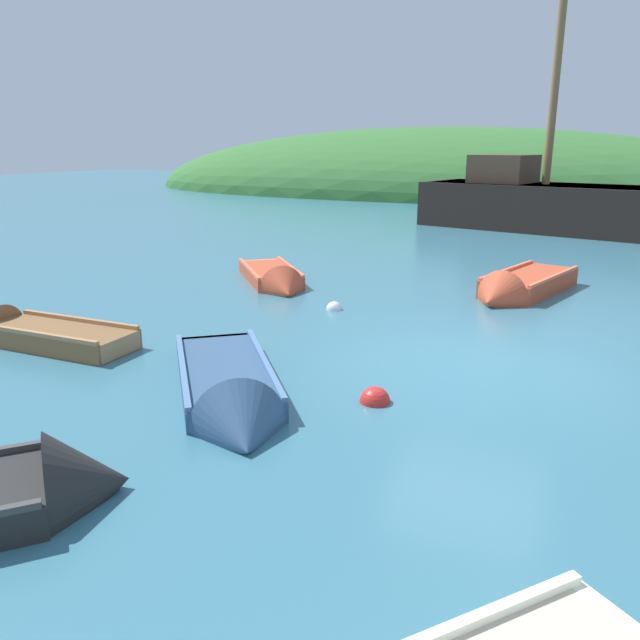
{
  "coord_description": "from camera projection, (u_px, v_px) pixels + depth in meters",
  "views": [
    {
      "loc": [
        1.49,
        -9.25,
        3.27
      ],
      "look_at": [
        -3.01,
        0.93,
        0.11
      ],
      "focal_mm": 34.78,
      "sensor_mm": 36.0,
      "label": 1
    }
  ],
  "objects": [
    {
      "name": "shore_hill",
      "position": [
        436.0,
        192.0,
        44.28
      ],
      "size": [
        45.19,
        18.92,
        8.98
      ],
      "primitive_type": "ellipsoid",
      "color": "#387033",
      "rests_on": "ground"
    },
    {
      "name": "buoy_red",
      "position": [
        375.0,
        402.0,
        8.17
      ],
      "size": [
        0.41,
        0.41,
        0.41
      ],
      "primitive_type": "sphere",
      "color": "red",
      "rests_on": "ground"
    },
    {
      "name": "buoy_white",
      "position": [
        334.0,
        309.0,
        12.76
      ],
      "size": [
        0.33,
        0.33,
        0.33
      ],
      "primitive_type": "sphere",
      "color": "white",
      "rests_on": "ground"
    },
    {
      "name": "rowboat_outer_right",
      "position": [
        275.0,
        281.0,
        14.96
      ],
      "size": [
        3.01,
        3.27,
        1.06
      ],
      "rotation": [
        0.0,
        0.0,
        5.42
      ],
      "color": "#C64C2D",
      "rests_on": "ground"
    },
    {
      "name": "sailing_ship",
      "position": [
        592.0,
        216.0,
        23.48
      ],
      "size": [
        16.03,
        6.57,
        11.82
      ],
      "rotation": [
        0.0,
        0.0,
        -0.25
      ],
      "color": "black",
      "rests_on": "ground"
    },
    {
      "name": "ground_plane",
      "position": [
        473.0,
        363.0,
        9.61
      ],
      "size": [
        120.0,
        120.0,
        0.0
      ],
      "primitive_type": "plane",
      "color": "teal"
    },
    {
      "name": "rowboat_near_dock",
      "position": [
        37.0,
        337.0,
        10.59
      ],
      "size": [
        3.29,
        1.01,
        0.96
      ],
      "rotation": [
        0.0,
        0.0,
        3.14
      ],
      "color": "brown",
      "rests_on": "ground"
    },
    {
      "name": "rowboat_portside",
      "position": [
        519.0,
        289.0,
        13.9
      ],
      "size": [
        2.16,
        3.84,
        1.15
      ],
      "rotation": [
        0.0,
        0.0,
        4.43
      ],
      "color": "#C64C2D",
      "rests_on": "ground"
    },
    {
      "name": "rowboat_center",
      "position": [
        231.0,
        398.0,
        8.1
      ],
      "size": [
        3.28,
        3.7,
        1.16
      ],
      "rotation": [
        0.0,
        0.0,
        5.38
      ],
      "color": "#335175",
      "rests_on": "ground"
    }
  ]
}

